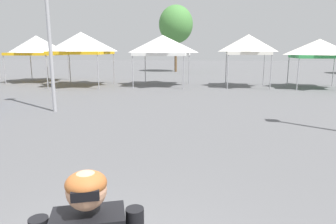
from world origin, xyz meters
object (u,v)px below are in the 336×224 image
Objects in this scene: canopy_tent_center at (248,45)px; tree_behind_tents_right at (176,24)px; canopy_tent_far_left at (37,45)px; canopy_tent_behind_left at (81,43)px; canopy_tent_behind_right at (319,49)px; canopy_tent_far_right at (163,45)px.

tree_behind_tents_right is at bearing 115.88° from canopy_tent_center.
canopy_tent_far_left is at bearing 176.46° from canopy_tent_center.
canopy_tent_behind_left reaches higher than canopy_tent_behind_right.
canopy_tent_behind_right is (4.41, 0.08, -0.25)m from canopy_tent_center.
canopy_tent_behind_left is (4.60, -2.11, 0.11)m from canopy_tent_far_left.
tree_behind_tents_right is (-0.92, 13.66, 2.46)m from canopy_tent_far_right.
canopy_tent_far_right is at bearing -5.99° from canopy_tent_far_left.
canopy_tent_far_right is (5.38, 1.06, -0.14)m from canopy_tent_behind_left.
canopy_tent_far_left is 1.01× the size of canopy_tent_far_right.
canopy_tent_behind_left is 15.55m from tree_behind_tents_right.
canopy_tent_center reaches higher than canopy_tent_far_right.
tree_behind_tents_right is (4.46, 14.72, 2.32)m from canopy_tent_behind_left.
canopy_tent_far_left is at bearing 174.01° from canopy_tent_far_right.
canopy_tent_far_right is 10.08m from canopy_tent_behind_right.
tree_behind_tents_right is (-10.99, 13.50, 2.67)m from canopy_tent_behind_right.
tree_behind_tents_right reaches higher than canopy_tent_center.
tree_behind_tents_right is at bearing 129.17° from canopy_tent_behind_right.
canopy_tent_center is 0.47× the size of tree_behind_tents_right.
canopy_tent_center is at bearing -178.94° from canopy_tent_behind_right.
canopy_tent_far_right is 5.67m from canopy_tent_center.
canopy_tent_behind_left is 1.17× the size of canopy_tent_behind_right.
tree_behind_tents_right is (9.05, 12.61, 2.43)m from canopy_tent_far_left.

